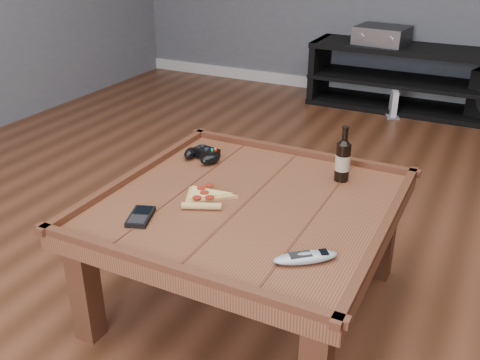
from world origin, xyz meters
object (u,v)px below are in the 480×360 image
at_px(beer_bottle, 343,159).
at_px(smartphone, 141,216).
at_px(game_controller, 203,155).
at_px(remote_control, 306,257).
at_px(pizza_slice, 204,197).
at_px(game_console, 393,105).
at_px(coffee_table, 248,215).
at_px(media_console, 400,78).
at_px(av_receiver, 382,35).

bearing_deg(beer_bottle, smartphone, -130.67).
height_order(game_controller, remote_control, game_controller).
relative_size(pizza_slice, game_console, 1.37).
xyz_separation_m(remote_control, game_console, (-0.31, 2.79, -0.37)).
bearing_deg(game_controller, smartphone, -72.54).
xyz_separation_m(coffee_table, media_console, (0.00, 2.75, -0.15)).
relative_size(pizza_slice, smartphone, 1.96).
distance_m(beer_bottle, av_receiver, 2.46).
bearing_deg(game_console, coffee_table, -110.24).
relative_size(coffee_table, game_controller, 5.62).
distance_m(remote_control, game_console, 2.83).
height_order(av_receiver, game_console, av_receiver).
distance_m(media_console, smartphone, 3.05).
bearing_deg(game_controller, pizza_slice, -48.54).
bearing_deg(game_console, media_console, 73.13).
xyz_separation_m(pizza_slice, smartphone, (-0.12, -0.22, -0.00)).
height_order(coffee_table, pizza_slice, same).
relative_size(game_controller, smartphone, 1.25).
bearing_deg(coffee_table, beer_bottle, 52.34).
height_order(media_console, smartphone, media_console).
xyz_separation_m(beer_bottle, av_receiver, (-0.43, 2.43, 0.03)).
bearing_deg(game_controller, media_console, 92.83).
relative_size(beer_bottle, game_controller, 1.19).
xyz_separation_m(media_console, remote_control, (0.32, -3.01, 0.22)).
bearing_deg(av_receiver, game_console, -41.73).
height_order(coffee_table, av_receiver, av_receiver).
relative_size(coffee_table, media_console, 0.74).
bearing_deg(coffee_table, game_controller, 143.16).
xyz_separation_m(media_console, game_controller, (-0.33, -2.50, 0.23)).
distance_m(beer_bottle, remote_control, 0.59).
relative_size(pizza_slice, av_receiver, 0.69).
xyz_separation_m(coffee_table, game_console, (0.01, 2.53, -0.30)).
xyz_separation_m(media_console, game_console, (0.01, -0.22, -0.15)).
relative_size(coffee_table, game_console, 4.90).
bearing_deg(media_console, game_console, -86.90).
bearing_deg(game_controller, game_console, 91.81).
distance_m(media_console, av_receiver, 0.37).
distance_m(coffee_table, game_console, 2.54).
relative_size(media_console, game_console, 6.66).
distance_m(media_console, game_controller, 2.53).
bearing_deg(av_receiver, pizza_slice, -82.38).
height_order(coffee_table, beer_bottle, beer_bottle).
distance_m(media_console, beer_bottle, 2.46).
bearing_deg(coffee_table, remote_control, -39.79).
bearing_deg(media_console, pizza_slice, -93.01).
xyz_separation_m(pizza_slice, game_console, (0.16, 2.58, -0.36)).
xyz_separation_m(coffee_table, av_receiver, (-0.18, 2.75, 0.18)).
bearing_deg(remote_control, smartphone, -127.04).
bearing_deg(coffee_table, game_console, 89.73).
bearing_deg(remote_control, coffee_table, -167.97).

